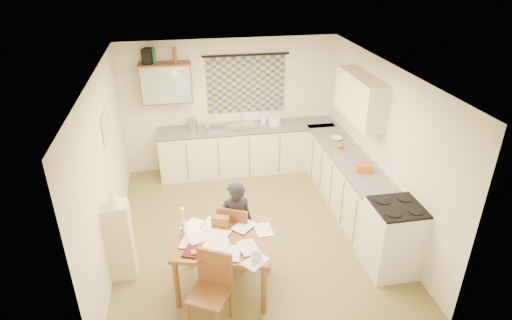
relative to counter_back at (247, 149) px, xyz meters
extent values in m
cube|color=olive|center=(-0.26, -1.95, -0.46)|extent=(4.00, 4.50, 0.02)
cube|color=white|center=(-0.26, -1.95, 2.06)|extent=(4.00, 4.50, 0.02)
cube|color=#F2E8C4|center=(-0.26, 0.31, 0.80)|extent=(4.00, 0.02, 2.50)
cube|color=#F2E8C4|center=(-0.26, -4.21, 0.80)|extent=(4.00, 0.02, 2.50)
cube|color=#F2E8C4|center=(-2.27, -1.95, 0.80)|extent=(0.02, 4.50, 2.50)
cube|color=#F2E8C4|center=(1.75, -1.95, 0.80)|extent=(0.02, 4.50, 2.50)
cube|color=navy|center=(0.04, 0.27, 1.20)|extent=(1.45, 0.03, 1.05)
cylinder|color=black|center=(0.04, 0.25, 1.75)|extent=(1.60, 0.04, 0.04)
cube|color=brown|center=(-1.41, 0.13, 1.35)|extent=(0.90, 0.34, 0.70)
cube|color=#99B2A5|center=(-1.41, -0.04, 1.35)|extent=(0.84, 0.02, 0.64)
cube|color=beige|center=(1.57, -1.40, 1.40)|extent=(0.34, 1.30, 0.70)
cube|color=beige|center=(-2.23, -1.55, 1.25)|extent=(0.04, 0.50, 0.40)
cube|color=silver|center=(-2.20, -1.55, 1.25)|extent=(0.01, 0.42, 0.32)
cube|color=beige|center=(0.00, 0.00, -0.02)|extent=(3.30, 0.60, 0.86)
cube|color=#605D5A|center=(0.00, 0.00, 0.45)|extent=(3.30, 0.62, 0.04)
cube|color=beige|center=(1.44, -1.60, -0.02)|extent=(0.60, 2.95, 0.86)
cube|color=#605D5A|center=(1.44, -1.60, 0.45)|extent=(0.62, 2.95, 0.04)
cube|color=white|center=(1.44, -3.18, 0.04)|extent=(0.65, 0.65, 0.97)
cube|color=black|center=(1.44, -3.18, 0.54)|extent=(0.62, 0.62, 0.03)
cube|color=silver|center=(-0.03, 0.00, 0.43)|extent=(0.67, 0.61, 0.10)
cylinder|color=silver|center=(-0.06, 0.18, 0.61)|extent=(0.03, 0.03, 0.28)
cube|color=silver|center=(-0.59, 0.00, 0.50)|extent=(0.41, 0.38, 0.06)
cylinder|color=silver|center=(-1.00, 0.00, 0.59)|extent=(0.23, 0.23, 0.24)
cylinder|color=white|center=(0.54, 0.00, 0.55)|extent=(0.29, 0.29, 0.16)
imported|color=white|center=(0.33, 0.05, 0.57)|extent=(0.15, 0.15, 0.19)
imported|color=white|center=(1.44, -0.89, 0.49)|extent=(0.23, 0.23, 0.05)
cube|color=#C15D18|center=(1.44, -2.08, 0.53)|extent=(0.26, 0.22, 0.12)
sphere|color=#C15D18|center=(1.39, -1.24, 0.52)|extent=(0.10, 0.10, 0.10)
cube|color=black|center=(-1.67, 0.13, 1.83)|extent=(0.21, 0.24, 0.26)
cylinder|color=#195926|center=(-1.57, 0.13, 1.83)|extent=(0.08, 0.08, 0.26)
cylinder|color=brown|center=(-1.22, 0.13, 1.83)|extent=(0.08, 0.08, 0.26)
cube|color=brown|center=(-0.80, -3.15, 0.27)|extent=(1.35, 1.16, 0.05)
cube|color=brown|center=(-0.56, -2.61, 0.00)|extent=(0.57, 0.57, 0.04)
cube|color=brown|center=(-0.65, -2.78, 0.25)|extent=(0.39, 0.23, 0.46)
cube|color=brown|center=(-1.04, -3.72, 0.00)|extent=(0.57, 0.57, 0.04)
cube|color=brown|center=(-0.95, -3.55, 0.25)|extent=(0.39, 0.24, 0.46)
imported|color=black|center=(-0.58, -2.64, 0.18)|extent=(0.49, 0.35, 1.27)
cube|color=beige|center=(-2.10, -2.66, 0.10)|extent=(0.32, 0.30, 1.11)
cone|color=beige|center=(-2.10, -2.66, 0.77)|extent=(0.20, 0.20, 0.22)
cube|color=brown|center=(-0.81, -2.87, 0.38)|extent=(0.24, 0.16, 0.16)
imported|color=white|center=(-0.48, -3.58, 0.34)|extent=(0.16, 0.16, 0.09)
imported|color=maroon|center=(-1.28, -3.26, 0.31)|extent=(0.36, 0.37, 0.02)
imported|color=#C15D18|center=(-1.21, -3.13, 0.31)|extent=(0.38, 0.39, 0.02)
cube|color=#C15D18|center=(-1.14, -3.34, 0.32)|extent=(0.12, 0.09, 0.04)
cube|color=black|center=(-0.75, -3.49, 0.31)|extent=(0.13, 0.11, 0.02)
cylinder|color=silver|center=(-1.27, -2.94, 0.39)|extent=(0.07, 0.07, 0.18)
cylinder|color=white|center=(-1.26, -2.97, 0.59)|extent=(0.02, 0.02, 0.22)
sphere|color=#FFCC66|center=(-1.27, -2.99, 0.71)|extent=(0.02, 0.02, 0.02)
cube|color=white|center=(-0.49, -3.60, 0.30)|extent=(0.36, 0.35, 0.00)
cube|color=white|center=(-1.00, -2.96, 0.30)|extent=(0.23, 0.31, 0.00)
cube|color=white|center=(-1.13, -3.10, 0.30)|extent=(0.32, 0.36, 0.00)
cube|color=white|center=(-0.85, -3.05, 0.30)|extent=(0.34, 0.36, 0.00)
cube|color=white|center=(-1.07, -3.22, 0.31)|extent=(0.22, 0.30, 0.00)
cube|color=white|center=(-0.28, -3.03, 0.31)|extent=(0.23, 0.31, 0.00)
cube|color=white|center=(-1.04, -3.26, 0.31)|extent=(0.28, 0.34, 0.00)
cube|color=white|center=(-1.02, -3.35, 0.31)|extent=(0.26, 0.33, 0.00)
cube|color=white|center=(-0.92, -2.80, 0.31)|extent=(0.31, 0.36, 0.00)
cube|color=white|center=(-1.14, -3.04, 0.31)|extent=(0.27, 0.34, 0.00)
cube|color=white|center=(-0.74, -3.42, 0.31)|extent=(0.28, 0.34, 0.00)
cube|color=white|center=(-1.21, -3.11, 0.32)|extent=(0.28, 0.34, 0.00)
cube|color=white|center=(-0.93, -3.24, 0.32)|extent=(0.24, 0.31, 0.00)
cube|color=white|center=(-0.86, -3.27, 0.32)|extent=(0.25, 0.32, 0.00)
cube|color=white|center=(-0.52, -2.93, 0.32)|extent=(0.36, 0.36, 0.00)
cube|color=white|center=(-0.86, -3.09, 0.32)|extent=(0.35, 0.36, 0.00)
cube|color=white|center=(-0.53, -3.36, 0.32)|extent=(0.26, 0.33, 0.00)
cube|color=white|center=(-1.13, -3.04, 0.33)|extent=(0.29, 0.35, 0.00)
cube|color=white|center=(-1.16, -2.80, 0.33)|extent=(0.35, 0.36, 0.00)
camera|label=1|loc=(-1.18, -7.36, 3.52)|focal=30.00mm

